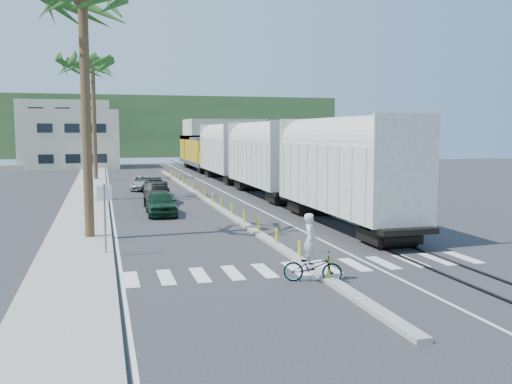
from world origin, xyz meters
TOP-DOWN VIEW (x-y plane):
  - ground at (0.00, 0.00)m, footprint 140.00×140.00m
  - sidewalk at (-8.50, 25.00)m, footprint 3.00×90.00m
  - rails at (5.00, 28.00)m, footprint 1.56×100.00m
  - median at (0.00, 19.96)m, footprint 0.45×60.00m
  - crosswalk at (0.00, -2.00)m, footprint 14.00×2.20m
  - lane_markings at (-2.15, 25.00)m, footprint 9.42×90.00m
  - freight_train at (5.00, 26.89)m, footprint 3.00×60.94m
  - palm_trees at (-8.10, 22.70)m, footprint 3.50×37.20m
  - street_sign at (-7.30, 2.00)m, footprint 0.60×0.08m
  - buildings at (-6.41, 71.66)m, footprint 38.00×27.00m
  - hillside at (0.00, 100.00)m, footprint 80.00×20.00m
  - car_lead at (-3.94, 13.07)m, footprint 2.01×4.50m
  - car_second at (-3.75, 18.43)m, footprint 2.49×4.98m
  - car_third at (-3.30, 24.16)m, footprint 2.15×4.59m
  - car_rear at (-3.98, 28.58)m, footprint 2.85×4.79m
  - cyclist at (-0.58, -3.90)m, footprint 2.11×2.47m

SIDE VIEW (x-z plane):
  - ground at x=0.00m, z-range 0.00..0.00m
  - lane_markings at x=-2.15m, z-range 0.00..0.01m
  - crosswalk at x=0.00m, z-range 0.00..0.01m
  - rails at x=5.00m, z-range 0.00..0.06m
  - sidewalk at x=-8.50m, z-range 0.00..0.15m
  - median at x=0.00m, z-range -0.34..0.51m
  - car_rear at x=-3.98m, z-range 0.00..1.23m
  - car_third at x=-3.30m, z-range 0.00..1.29m
  - cyclist at x=-0.58m, z-range -0.44..1.91m
  - car_lead at x=-3.94m, z-range 0.00..1.50m
  - car_second at x=-3.75m, z-range 0.00..1.54m
  - street_sign at x=-7.30m, z-range 0.47..3.47m
  - freight_train at x=5.00m, z-range -0.02..5.83m
  - buildings at x=-6.41m, z-range -0.64..9.36m
  - hillside at x=0.00m, z-range 0.00..12.00m
  - palm_trees at x=-8.10m, z-range 3.93..17.68m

